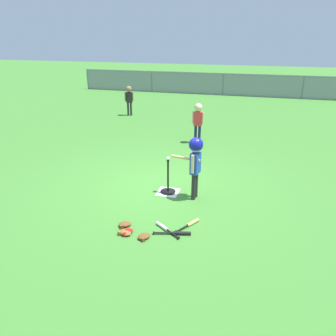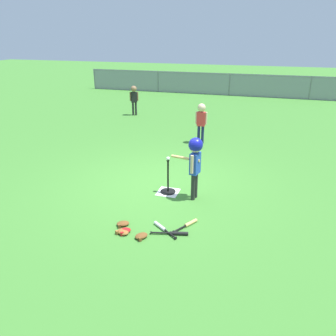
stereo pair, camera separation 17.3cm
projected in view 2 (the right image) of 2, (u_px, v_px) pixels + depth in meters
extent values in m
plane|color=#3D7A2D|center=(160.00, 184.00, 7.31)|extent=(60.00, 60.00, 0.00)
cube|color=white|center=(168.00, 192.00, 6.95)|extent=(0.44, 0.44, 0.01)
cylinder|color=black|center=(168.00, 192.00, 6.95)|extent=(0.32, 0.32, 0.03)
cylinder|color=black|center=(168.00, 176.00, 6.81)|extent=(0.04, 0.04, 0.70)
cylinder|color=black|center=(168.00, 161.00, 6.68)|extent=(0.06, 0.06, 0.02)
sphere|color=white|center=(168.00, 158.00, 6.67)|extent=(0.07, 0.07, 0.07)
cylinder|color=#262626|center=(193.00, 187.00, 6.54)|extent=(0.09, 0.09, 0.55)
cylinder|color=#262626|center=(196.00, 185.00, 6.64)|extent=(0.09, 0.09, 0.55)
cube|color=#2347B7|center=(195.00, 163.00, 6.41)|extent=(0.19, 0.27, 0.43)
cylinder|color=beige|center=(192.00, 164.00, 6.27)|extent=(0.06, 0.06, 0.37)
cylinder|color=beige|center=(198.00, 159.00, 6.52)|extent=(0.06, 0.06, 0.37)
sphere|color=beige|center=(196.00, 146.00, 6.28)|extent=(0.24, 0.24, 0.24)
sphere|color=#141999|center=(196.00, 145.00, 6.27)|extent=(0.28, 0.28, 0.28)
cylinder|color=#DBB266|center=(185.00, 158.00, 6.47)|extent=(0.60, 0.17, 0.06)
cylinder|color=#262626|center=(136.00, 109.00, 13.37)|extent=(0.08, 0.08, 0.52)
cylinder|color=#262626|center=(133.00, 109.00, 13.35)|extent=(0.08, 0.08, 0.52)
cube|color=black|center=(134.00, 97.00, 13.18)|extent=(0.27, 0.23, 0.41)
cylinder|color=#8C6647|center=(138.00, 96.00, 13.20)|extent=(0.06, 0.06, 0.35)
cylinder|color=#8C6647|center=(130.00, 97.00, 13.15)|extent=(0.06, 0.06, 0.35)
sphere|color=#8C6647|center=(134.00, 89.00, 13.06)|extent=(0.23, 0.23, 0.23)
cylinder|color=#191E4C|center=(203.00, 135.00, 9.95)|extent=(0.08, 0.08, 0.54)
cylinder|color=#191E4C|center=(199.00, 134.00, 9.98)|extent=(0.08, 0.08, 0.54)
cube|color=red|center=(201.00, 119.00, 9.79)|extent=(0.24, 0.15, 0.42)
cylinder|color=beige|center=(206.00, 118.00, 9.74)|extent=(0.06, 0.06, 0.36)
cylinder|color=beige|center=(196.00, 118.00, 9.81)|extent=(0.06, 0.06, 0.36)
sphere|color=beige|center=(202.00, 108.00, 9.66)|extent=(0.24, 0.24, 0.24)
cylinder|color=silver|center=(160.00, 226.00, 5.67)|extent=(0.27, 0.22, 0.06)
cylinder|color=black|center=(170.00, 234.00, 5.45)|extent=(0.25, 0.20, 0.03)
cylinder|color=black|center=(176.00, 238.00, 5.34)|extent=(0.04, 0.05, 0.05)
cylinder|color=#DBB266|center=(191.00, 223.00, 5.77)|extent=(0.19, 0.27, 0.06)
cylinder|color=black|center=(180.00, 229.00, 5.60)|extent=(0.16, 0.25, 0.03)
cylinder|color=black|center=(174.00, 232.00, 5.51)|extent=(0.05, 0.04, 0.05)
cylinder|color=black|center=(179.00, 233.00, 5.47)|extent=(0.32, 0.13, 0.06)
cylinder|color=black|center=(160.00, 233.00, 5.48)|extent=(0.31, 0.10, 0.03)
cylinder|color=black|center=(151.00, 233.00, 5.49)|extent=(0.03, 0.05, 0.05)
ellipsoid|color=#B21919|center=(124.00, 231.00, 5.53)|extent=(0.27, 0.27, 0.07)
cube|color=#B21919|center=(122.00, 234.00, 5.45)|extent=(0.06, 0.06, 0.06)
ellipsoid|color=brown|center=(123.00, 232.00, 5.50)|extent=(0.26, 0.23, 0.07)
cube|color=brown|center=(117.00, 232.00, 5.49)|extent=(0.06, 0.05, 0.06)
ellipsoid|color=brown|center=(141.00, 236.00, 5.39)|extent=(0.26, 0.27, 0.07)
cube|color=brown|center=(140.00, 239.00, 5.30)|extent=(0.06, 0.06, 0.06)
ellipsoid|color=brown|center=(123.00, 224.00, 5.74)|extent=(0.27, 0.25, 0.07)
cube|color=brown|center=(120.00, 226.00, 5.66)|extent=(0.06, 0.06, 0.06)
cylinder|color=slate|center=(94.00, 79.00, 19.66)|extent=(0.06, 0.06, 1.15)
cylinder|color=slate|center=(158.00, 82.00, 18.57)|extent=(0.06, 0.06, 1.15)
cylinder|color=slate|center=(229.00, 85.00, 17.49)|extent=(0.06, 0.06, 1.15)
cylinder|color=slate|center=(310.00, 88.00, 16.40)|extent=(0.06, 0.06, 1.15)
cube|color=gray|center=(230.00, 74.00, 17.29)|extent=(16.00, 0.03, 0.03)
cube|color=gray|center=(229.00, 85.00, 17.49)|extent=(16.00, 0.01, 1.15)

